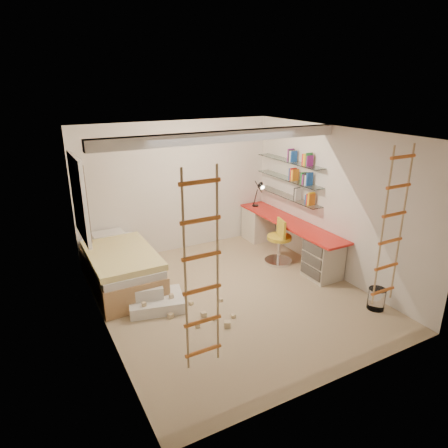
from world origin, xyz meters
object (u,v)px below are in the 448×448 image
bed (121,267)px  swivel_chair (279,247)px  play_platform (153,298)px  desk (288,237)px

bed → swivel_chair: 2.93m
bed → play_platform: 0.97m
desk → bed: bearing=173.5°
desk → swivel_chair: swivel_chair is taller
play_platform → desk: bearing=10.7°
swivel_chair → play_platform: (-2.63, -0.39, -0.18)m
desk → swivel_chair: (-0.32, -0.17, -0.08)m
bed → swivel_chair: swivel_chair is taller
bed → swivel_chair: bearing=-10.4°
desk → bed: 3.22m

